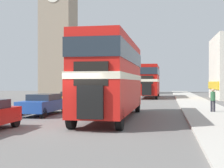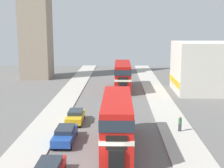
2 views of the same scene
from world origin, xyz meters
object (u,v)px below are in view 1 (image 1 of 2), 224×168
at_px(double_decker_bus, 112,73).
at_px(car_parked_mid, 44,104).
at_px(car_parked_far, 73,99).
at_px(church_tower, 59,1).
at_px(bus_distant, 149,79).
at_px(pedestrian_walking, 213,99).

relative_size(double_decker_bus, car_parked_mid, 2.24).
height_order(car_parked_far, church_tower, church_tower).
bearing_deg(double_decker_bus, church_tower, 114.18).
relative_size(bus_distant, car_parked_far, 2.64).
relative_size(car_parked_far, church_tower, 0.12).
relative_size(double_decker_bus, church_tower, 0.32).
xyz_separation_m(pedestrian_walking, church_tower, (-22.50, 32.08, 15.86)).
height_order(bus_distant, car_parked_far, bus_distant).
xyz_separation_m(car_parked_far, church_tower, (-11.70, 29.13, 16.14)).
distance_m(car_parked_mid, pedestrian_walking, 11.32).
distance_m(double_decker_bus, car_parked_far, 8.73).
distance_m(bus_distant, pedestrian_walking, 21.81).
xyz_separation_m(car_parked_far, pedestrian_walking, (10.80, -2.96, 0.28)).
relative_size(double_decker_bus, bus_distant, 0.96).
bearing_deg(bus_distant, pedestrian_walking, -75.39).
distance_m(double_decker_bus, pedestrian_walking, 7.68).
xyz_separation_m(double_decker_bus, pedestrian_walking, (6.21, 4.21, -1.66)).
height_order(bus_distant, car_parked_mid, bus_distant).
height_order(car_parked_far, pedestrian_walking, pedestrian_walking).
bearing_deg(church_tower, car_parked_far, -68.11).
bearing_deg(pedestrian_walking, bus_distant, 104.61).
height_order(car_parked_mid, pedestrian_walking, pedestrian_walking).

